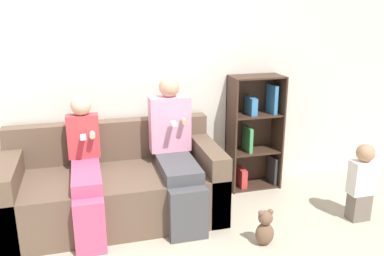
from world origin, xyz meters
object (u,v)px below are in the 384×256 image
(child_seated, at_px, (86,167))
(bookshelf, at_px, (254,133))
(teddy_bear, at_px, (265,228))
(couch, at_px, (115,189))
(toddler_standing, at_px, (362,181))
(adult_seated, at_px, (176,149))

(child_seated, bearing_deg, bookshelf, 14.45)
(child_seated, xyz_separation_m, teddy_bear, (1.43, -0.69, -0.44))
(couch, height_order, child_seated, child_seated)
(bookshelf, xyz_separation_m, teddy_bear, (-0.38, -1.16, -0.46))
(couch, distance_m, toddler_standing, 2.32)
(child_seated, relative_size, bookshelf, 0.94)
(toddler_standing, bearing_deg, teddy_bear, -171.08)
(child_seated, relative_size, toddler_standing, 1.55)
(child_seated, distance_m, teddy_bear, 1.65)
(adult_seated, xyz_separation_m, teddy_bear, (0.60, -0.73, -0.51))
(couch, height_order, toddler_standing, couch)
(child_seated, bearing_deg, teddy_bear, -25.83)
(adult_seated, xyz_separation_m, bookshelf, (0.98, 0.43, -0.06))
(adult_seated, xyz_separation_m, toddler_standing, (1.65, -0.56, -0.28))
(couch, xyz_separation_m, toddler_standing, (2.22, -0.65, 0.09))
(child_seated, height_order, teddy_bear, child_seated)
(bookshelf, height_order, teddy_bear, bookshelf)
(couch, xyz_separation_m, bookshelf, (1.55, 0.34, 0.31))
(bookshelf, bearing_deg, child_seated, -165.55)
(teddy_bear, bearing_deg, adult_seated, 129.52)
(couch, xyz_separation_m, teddy_bear, (1.18, -0.81, -0.14))
(couch, xyz_separation_m, adult_seated, (0.58, -0.08, 0.37))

